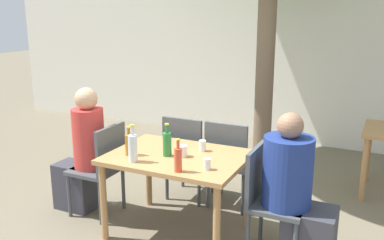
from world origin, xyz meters
name	(u,v)px	position (x,y,z in m)	size (l,w,h in m)	color
ground_plane	(178,232)	(0.00, 0.00, 0.00)	(30.00, 30.00, 0.00)	#706651
cafe_building_wall	(276,50)	(0.00, 3.24, 1.40)	(10.00, 0.08, 2.80)	white
dining_table_front	(177,165)	(0.00, 0.00, 0.66)	(1.20, 0.89, 0.75)	#B27F4C
patio_chair_0	(102,164)	(-0.83, 0.00, 0.53)	(0.44, 0.44, 0.93)	#474C51
patio_chair_1	(268,195)	(0.83, 0.00, 0.53)	(0.44, 0.44, 0.93)	#474C51
patio_chair_2	(187,152)	(-0.24, 0.68, 0.53)	(0.44, 0.44, 0.93)	#474C51
patio_chair_3	(229,159)	(0.24, 0.68, 0.53)	(0.44, 0.44, 0.93)	#474C51
person_seated_0	(83,157)	(-1.07, 0.00, 0.57)	(0.55, 0.31, 1.28)	#383842
person_seated_1	(296,196)	(1.06, 0.00, 0.57)	(0.60, 0.40, 1.24)	#383842
soda_bottle_0	(178,159)	(0.19, -0.35, 0.86)	(0.06, 0.06, 0.27)	#DB4C2D
water_bottle_1	(133,147)	(-0.26, -0.31, 0.88)	(0.08, 0.08, 0.32)	silver
green_bottle_2	(167,143)	(-0.07, -0.05, 0.87)	(0.08, 0.08, 0.29)	#287A38
amber_bottle_3	(129,144)	(-0.39, -0.18, 0.85)	(0.07, 0.07, 0.26)	#9E661E
drinking_glass_0	(183,151)	(0.06, -0.02, 0.80)	(0.08, 0.08, 0.10)	silver
drinking_glass_1	(207,164)	(0.38, -0.21, 0.80)	(0.06, 0.06, 0.09)	white
drinking_glass_2	(202,146)	(0.15, 0.20, 0.80)	(0.07, 0.07, 0.10)	white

